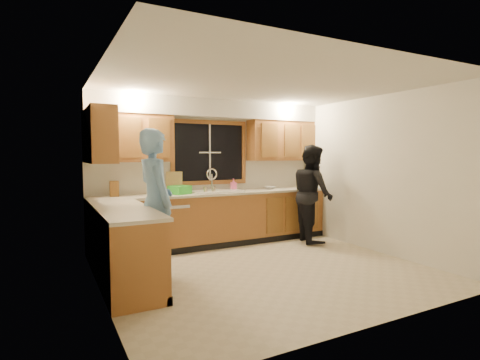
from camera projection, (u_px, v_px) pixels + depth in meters
name	position (u px, v px, depth m)	size (l,w,h in m)	color
floor	(265.00, 270.00, 5.10)	(4.20, 4.20, 0.00)	#C2B395
ceiling	(266.00, 84.00, 4.93)	(4.20, 4.20, 0.00)	silver
wall_back	(210.00, 172.00, 6.69)	(4.20, 4.20, 0.00)	silver
wall_left	(100.00, 184.00, 4.04)	(3.80, 3.80, 0.00)	silver
wall_right	(377.00, 174.00, 5.99)	(3.80, 3.80, 0.00)	silver
base_cabinets_back	(217.00, 219.00, 6.48)	(4.20, 0.60, 0.88)	#A3642F
base_cabinets_left	(124.00, 247.00, 4.54)	(0.60, 1.90, 0.88)	#A3642F
countertop_back	(217.00, 193.00, 6.44)	(4.20, 0.63, 0.04)	beige
countertop_left	(124.00, 210.00, 4.52)	(0.63, 1.90, 0.04)	beige
upper_cabinets_left	(129.00, 138.00, 5.84)	(1.35, 0.33, 0.75)	#A3642F
upper_cabinets_right	(281.00, 141.00, 7.17)	(1.35, 0.33, 0.75)	#A3642F
upper_cabinets_return	(100.00, 135.00, 5.06)	(0.33, 0.90, 0.75)	#A3642F
soffit	(213.00, 109.00, 6.46)	(4.20, 0.35, 0.30)	beige
window_frame	(210.00, 153.00, 6.66)	(1.44, 0.03, 1.14)	black
sink	(216.00, 195.00, 6.46)	(0.86, 0.52, 0.57)	white
dishwasher	(169.00, 226.00, 6.08)	(0.60, 0.56, 0.82)	silver
stove	(134.00, 258.00, 4.04)	(0.58, 0.75, 0.90)	silver
man	(155.00, 203.00, 4.82)	(0.69, 0.45, 1.90)	#6D9CCF
woman	(312.00, 193.00, 6.70)	(0.85, 0.66, 1.74)	black
knife_block	(114.00, 189.00, 5.76)	(0.13, 0.11, 0.24)	brown
cutting_board	(174.00, 182.00, 6.24)	(0.27, 0.02, 0.36)	tan
dish_crate	(180.00, 190.00, 6.12)	(0.30, 0.28, 0.14)	green
soap_bottle	(233.00, 184.00, 6.72)	(0.10, 0.10, 0.21)	pink
bowl	(270.00, 188.00, 6.96)	(0.20, 0.20, 0.05)	silver
can_left	(205.00, 190.00, 6.17)	(0.06, 0.06, 0.11)	beige
can_right	(214.00, 190.00, 6.24)	(0.06, 0.06, 0.11)	beige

